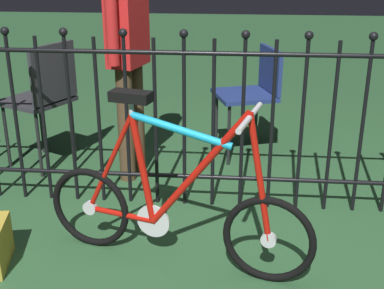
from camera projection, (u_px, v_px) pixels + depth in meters
ground_plane at (202, 252)px, 2.79m from camera, size 20.00×20.00×0.00m
iron_fence at (198, 117)px, 3.10m from camera, size 4.53×0.07×1.15m
bicycle at (173, 206)px, 2.59m from camera, size 1.38×0.48×0.89m
chair_navy at (254, 89)px, 3.90m from camera, size 0.52×0.52×0.83m
chair_charcoal at (44, 93)px, 3.66m from camera, size 0.56×0.56×0.91m
person_visitor at (128, 43)px, 3.39m from camera, size 0.25×0.46×1.57m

